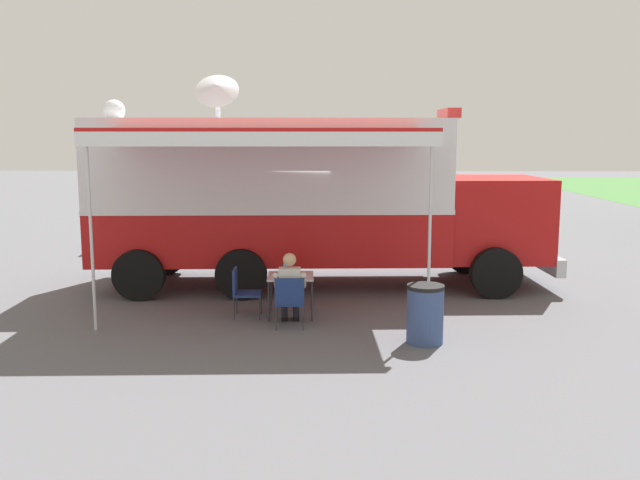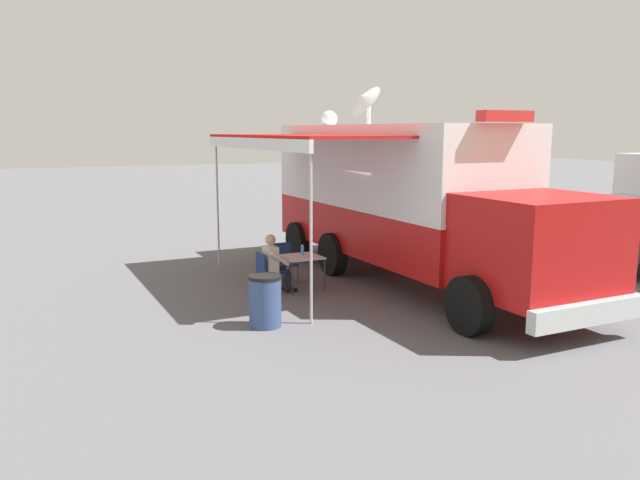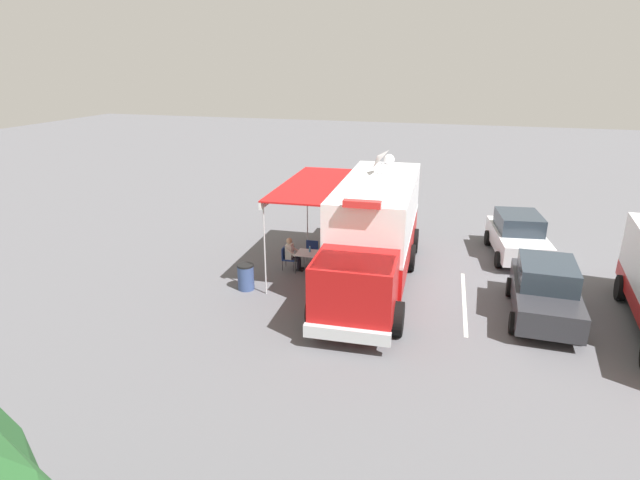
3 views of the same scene
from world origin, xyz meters
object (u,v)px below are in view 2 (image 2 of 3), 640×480
object	(u,v)px
folding_chair_beside_table	(283,259)
seated_responder	(275,262)
folding_table	(301,259)
trash_bin	(265,301)
folding_chair_at_table	(266,270)
car_behind_truck	(482,211)
car_far_corner	(635,235)
water_bottle	(302,250)
command_truck	(408,196)

from	to	relation	value
folding_chair_beside_table	seated_responder	distance (m)	1.02
folding_table	folding_chair_beside_table	bearing A→B (deg)	-83.05
trash_bin	folding_table	bearing A→B (deg)	-125.57
folding_table	trash_bin	world-z (taller)	trash_bin
folding_table	folding_chair_at_table	distance (m)	0.82
car_behind_truck	car_far_corner	world-z (taller)	same
folding_chair_at_table	trash_bin	bearing A→B (deg)	70.67
folding_chair_at_table	folding_chair_beside_table	world-z (taller)	same
water_bottle	car_behind_truck	world-z (taller)	car_behind_truck
folding_chair_at_table	car_behind_truck	size ratio (longest dim) A/B	0.20
folding_chair_at_table	folding_table	bearing A→B (deg)	-177.49
water_bottle	car_far_corner	bearing A→B (deg)	168.68
folding_chair_at_table	command_truck	bearing A→B (deg)	177.33
water_bottle	seated_responder	size ratio (longest dim) A/B	0.18
folding_table	car_far_corner	size ratio (longest dim) A/B	0.20
seated_responder	folding_chair_at_table	bearing A→B (deg)	2.56
trash_bin	car_far_corner	xyz separation A→B (m)	(-9.60, -0.66, 0.42)
command_truck	car_far_corner	bearing A→B (deg)	166.76
command_truck	folding_table	xyz separation A→B (m)	(2.48, -0.19, -1.27)
car_far_corner	folding_table	bearing A→B (deg)	-10.54
folding_chair_at_table	water_bottle	bearing A→B (deg)	-171.09
folding_chair_at_table	seated_responder	size ratio (longest dim) A/B	0.70
water_bottle	folding_chair_at_table	bearing A→B (deg)	8.91
folding_chair_beside_table	trash_bin	size ratio (longest dim) A/B	0.96
command_truck	folding_chair_beside_table	xyz separation A→B (m)	(2.59, -1.04, -1.43)
water_bottle	trash_bin	size ratio (longest dim) A/B	0.25
trash_bin	car_behind_truck	xyz separation A→B (m)	(-9.17, -5.95, 0.42)
folding_table	car_behind_truck	bearing A→B (deg)	-153.60
water_bottle	trash_bin	bearing A→B (deg)	54.58
folding_chair_beside_table	car_behind_truck	bearing A→B (deg)	-159.20
folding_chair_at_table	trash_bin	world-z (taller)	trash_bin
command_truck	trash_bin	size ratio (longest dim) A/B	10.54
folding_table	seated_responder	size ratio (longest dim) A/B	0.67
folding_table	car_behind_truck	xyz separation A→B (m)	(-7.63, -3.79, 0.21)
command_truck	water_bottle	size ratio (longest dim) A/B	42.81
trash_bin	seated_responder	bearing A→B (deg)	-113.64
folding_table	water_bottle	xyz separation A→B (m)	(-0.06, -0.10, 0.16)
seated_responder	car_far_corner	bearing A→B (deg)	170.36
car_far_corner	folding_chair_beside_table	bearing A→B (deg)	-16.06
car_behind_truck	car_far_corner	bearing A→B (deg)	94.62
folding_table	trash_bin	bearing A→B (deg)	54.43
water_bottle	seated_responder	distance (m)	0.71
command_truck	car_behind_truck	size ratio (longest dim) A/B	2.18
folding_chair_at_table	car_far_corner	world-z (taller)	car_far_corner
car_far_corner	command_truck	bearing A→B (deg)	-13.24
folding_table	folding_chair_at_table	xyz separation A→B (m)	(0.80, 0.04, -0.16)
command_truck	folding_chair_beside_table	bearing A→B (deg)	-21.87
water_bottle	trash_bin	distance (m)	2.80
seated_responder	trash_bin	bearing A→B (deg)	66.36
folding_chair_beside_table	car_far_corner	size ratio (longest dim) A/B	0.21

